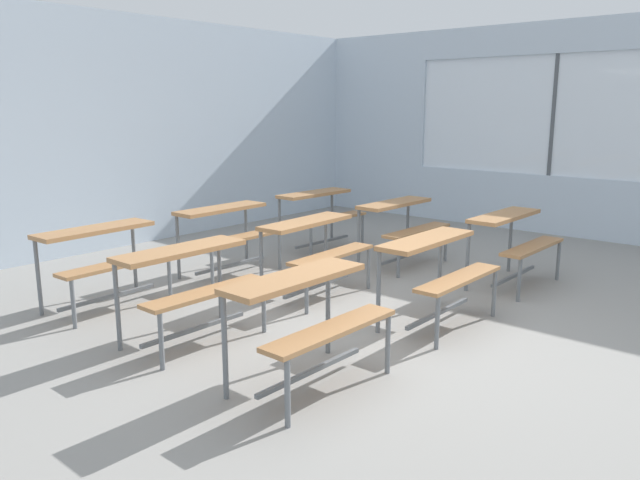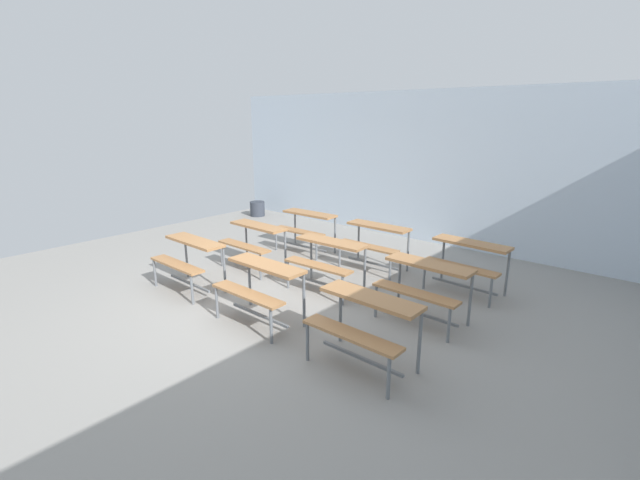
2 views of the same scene
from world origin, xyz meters
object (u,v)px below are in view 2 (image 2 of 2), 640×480
Objects in this scene: desk_bench_r0c1 at (260,280)px; trash_bin at (257,209)px; desk_bench_r2c0 at (306,223)px; desk_bench_r0c0 at (189,253)px; desk_bench_r2c2 at (467,255)px; desk_bench_r1c1 at (327,254)px; desk_bench_r1c0 at (253,236)px; desk_bench_r1c2 at (424,279)px; desk_bench_r0c2 at (364,316)px; desk_bench_r2c1 at (375,236)px.

trash_bin is at bearing 138.83° from desk_bench_r0c1.
desk_bench_r2c0 is at bearing 121.57° from desk_bench_r0c1.
desk_bench_r0c1 and desk_bench_r2c0 have the same top height.
desk_bench_r2c0 is at bearing 90.57° from desk_bench_r0c0.
desk_bench_r1c1 is at bearing -138.89° from desk_bench_r2c2.
trash_bin is (-4.65, 4.04, -0.38)m from desk_bench_r0c1.
desk_bench_r1c0 is 0.99× the size of desk_bench_r2c0.
trash_bin is at bearing 157.31° from desk_bench_r1c2.
desk_bench_r0c1 is at bearing -137.61° from desk_bench_r1c2.
desk_bench_r2c0 is (0.01, 1.29, 0.00)m from desk_bench_r1c0.
desk_bench_r1c0 and desk_bench_r1c2 have the same top height.
desk_bench_r0c1 is 0.98× the size of desk_bench_r2c2.
desk_bench_r0c2 and desk_bench_r2c0 have the same top height.
desk_bench_r2c0 is 3.12m from desk_bench_r2c2.
desk_bench_r0c2 is 3.40m from desk_bench_r1c0.
desk_bench_r2c1 and desk_bench_r2c2 have the same top height.
desk_bench_r1c2 is at bearing 92.16° from desk_bench_r0c2.
desk_bench_r1c1 is at bearing 91.70° from desk_bench_r0c1.
desk_bench_r0c2 is at bearing 0.14° from desk_bench_r0c0.
desk_bench_r1c0 is at bearing -42.14° from trash_bin.
desk_bench_r1c2 is (-0.04, 1.34, 0.00)m from desk_bench_r0c2.
desk_bench_r0c0 is at bearing -89.67° from desk_bench_r1c0.
desk_bench_r2c0 is 1.00× the size of desk_bench_r2c2.
desk_bench_r0c0 is 2.98m from desk_bench_r2c1.
desk_bench_r1c0 is 0.99× the size of desk_bench_r2c2.
desk_bench_r0c0 is 4.05m from desk_bench_r2c2.
trash_bin is at bearing 147.09° from desk_bench_r1c1.
trash_bin is at bearing 169.19° from desk_bench_r2c2.
desk_bench_r2c1 is (-1.57, 1.25, 0.00)m from desk_bench_r1c2.
desk_bench_r0c0 is 1.01× the size of desk_bench_r0c1.
trash_bin is at bearing 128.27° from desk_bench_r0c0.
desk_bench_r1c2 is at bearing 23.45° from desk_bench_r0c0.
desk_bench_r0c1 and desk_bench_r2c2 have the same top height.
desk_bench_r1c2 is 1.26m from desk_bench_r2c2.
desk_bench_r0c2 is at bearing -0.15° from desk_bench_r0c1.
desk_bench_r0c1 is 2.05m from desk_bench_r1c0.
desk_bench_r0c1 is 1.00× the size of desk_bench_r1c0.
desk_bench_r2c2 is (1.58, 1.27, 0.00)m from desk_bench_r1c1.
desk_bench_r1c0 is 3.12m from desk_bench_r1c2.
desk_bench_r0c0 is 1.00× the size of desk_bench_r0c2.
desk_bench_r0c0 is 0.99× the size of desk_bench_r2c0.
desk_bench_r2c1 is 2.94× the size of trash_bin.
desk_bench_r0c0 is at bearing 179.73° from desk_bench_r0c2.
desk_bench_r2c0 is at bearing 141.31° from desk_bench_r0c2.
desk_bench_r2c0 is (0.02, 2.52, 0.00)m from desk_bench_r0c0.
desk_bench_r0c0 is 2.02m from desk_bench_r1c1.
desk_bench_r0c0 is at bearing -142.96° from desk_bench_r1c1.
desk_bench_r0c1 is at bearing -90.55° from desk_bench_r1c1.
desk_bench_r0c1 is at bearing -0.67° from desk_bench_r0c0.
desk_bench_r1c2 is (1.56, 0.01, 0.00)m from desk_bench_r1c1.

